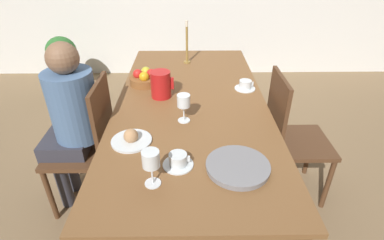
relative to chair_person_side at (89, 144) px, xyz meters
name	(u,v)px	position (x,y,z in m)	size (l,w,h in m)	color
ground_plane	(191,182)	(0.69, 0.16, -0.50)	(20.00, 20.00, 0.00)	#7F6647
dining_table	(191,112)	(0.69, 0.16, 0.15)	(1.01, 2.15, 0.73)	brown
chair_person_side	(89,144)	(0.00, 0.00, 0.00)	(0.42, 0.42, 0.95)	#51331E
chair_opposite	(290,136)	(1.38, 0.08, 0.00)	(0.42, 0.42, 0.95)	#51331E
person_seated	(71,116)	(-0.09, 0.03, 0.20)	(0.39, 0.41, 1.19)	#33333D
red_pitcher	(161,84)	(0.48, 0.24, 0.33)	(0.16, 0.14, 0.19)	red
wine_glass_water	(184,102)	(0.64, -0.09, 0.36)	(0.08, 0.08, 0.17)	white
wine_glass_juice	(151,161)	(0.51, -0.63, 0.36)	(0.08, 0.08, 0.18)	white
teacup_near_person	(178,161)	(0.62, -0.51, 0.26)	(0.15, 0.15, 0.07)	silver
teacup_across	(245,85)	(1.09, 0.35, 0.26)	(0.15, 0.15, 0.07)	silver
serving_tray	(238,167)	(0.90, -0.54, 0.25)	(0.31, 0.31, 0.03)	gray
bread_plate	(131,138)	(0.36, -0.30, 0.25)	(0.22, 0.22, 0.08)	silver
fruit_bowl	(145,78)	(0.34, 0.46, 0.28)	(0.23, 0.23, 0.12)	brown
candlestick_tall	(187,47)	(0.66, 0.90, 0.38)	(0.06, 0.06, 0.37)	olive
potted_plant	(63,60)	(-0.86, 1.89, -0.10)	(0.36, 0.36, 0.69)	#4C4742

